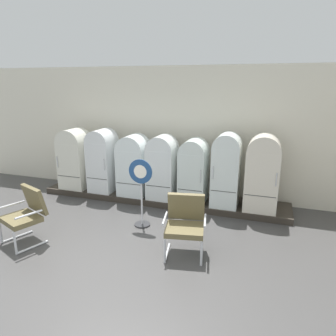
{
  "coord_description": "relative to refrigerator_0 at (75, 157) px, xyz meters",
  "views": [
    {
      "loc": [
        2.37,
        -3.57,
        2.8
      ],
      "look_at": [
        0.27,
        2.75,
        0.93
      ],
      "focal_mm": 32.63,
      "sensor_mm": 36.0,
      "label": 1
    }
  ],
  "objects": [
    {
      "name": "refrigerator_3",
      "position": [
        2.39,
        -0.03,
        -0.02
      ],
      "size": [
        0.64,
        0.63,
        1.5
      ],
      "color": "white",
      "rests_on": "display_plinth"
    },
    {
      "name": "armchair_right",
      "position": [
        3.49,
        -1.99,
        -0.38
      ],
      "size": [
        0.77,
        0.75,
        1.01
      ],
      "color": "silver",
      "rests_on": "ground"
    },
    {
      "name": "back_wall",
      "position": [
        2.31,
        0.74,
        0.66
      ],
      "size": [
        11.76,
        0.12,
        3.19
      ],
      "color": "silver",
      "rests_on": "ground"
    },
    {
      "name": "display_plinth",
      "position": [
        2.31,
        0.11,
        -0.88
      ],
      "size": [
        6.01,
        0.95,
        0.14
      ],
      "primitive_type": "cube",
      "color": "#322C25",
      "rests_on": "ground"
    },
    {
      "name": "refrigerator_0",
      "position": [
        0.0,
        0.0,
        0.0
      ],
      "size": [
        0.69,
        0.69,
        1.53
      ],
      "color": "silver",
      "rests_on": "display_plinth"
    },
    {
      "name": "armchair_left",
      "position": [
        0.69,
        -2.52,
        -0.38
      ],
      "size": [
        0.83,
        0.84,
        1.01
      ],
      "color": "silver",
      "rests_on": "ground"
    },
    {
      "name": "refrigerator_1",
      "position": [
        0.81,
        0.0,
        0.02
      ],
      "size": [
        0.6,
        0.69,
        1.56
      ],
      "color": "white",
      "rests_on": "display_plinth"
    },
    {
      "name": "ground",
      "position": [
        2.31,
        -2.92,
        -0.97
      ],
      "size": [
        12.0,
        10.0,
        0.05
      ],
      "primitive_type": "cube",
      "color": "#424040"
    },
    {
      "name": "sign_stand",
      "position": [
        2.4,
        -1.3,
        -0.26
      ],
      "size": [
        0.48,
        0.32,
        1.39
      ],
      "color": "#2D2D30",
      "rests_on": "ground"
    },
    {
      "name": "refrigerator_2",
      "position": [
        1.65,
        0.0,
        -0.04
      ],
      "size": [
        0.67,
        0.69,
        1.47
      ],
      "color": "white",
      "rests_on": "display_plinth"
    },
    {
      "name": "refrigerator_5",
      "position": [
        3.87,
        -0.02,
        0.06
      ],
      "size": [
        0.58,
        0.64,
        1.62
      ],
      "color": "white",
      "rests_on": "display_plinth"
    },
    {
      "name": "refrigerator_4",
      "position": [
        3.14,
        -0.01,
        -0.04
      ],
      "size": [
        0.59,
        0.67,
        1.46
      ],
      "color": "silver",
      "rests_on": "display_plinth"
    },
    {
      "name": "refrigerator_6",
      "position": [
        4.63,
        0.01,
        0.05
      ],
      "size": [
        0.68,
        0.7,
        1.63
      ],
      "color": "silver",
      "rests_on": "display_plinth"
    }
  ]
}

